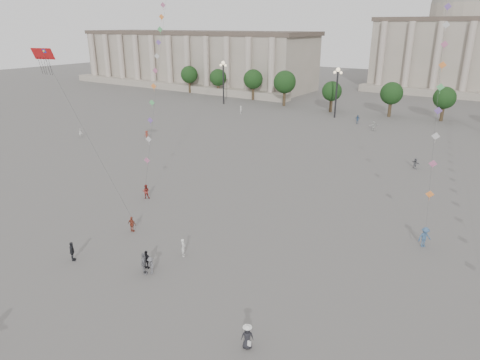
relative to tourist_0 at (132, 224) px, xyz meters
The scene contains 23 objects.
ground 12.57m from the tourist_0, 35.00° to the right, with size 360.00×360.00×0.00m, color #4F4D4B.
hall_west 108.46m from the tourist_0, 126.74° to the left, with size 84.00×26.22×17.20m.
hall_central 123.19m from the tourist_0, 85.19° to the left, with size 48.30×34.30×35.50m.
tree_row 71.69m from the tourist_0, 81.74° to the left, with size 137.12×5.12×8.00m.
lamp_post_far_west 72.06m from the tourist_0, 118.94° to the left, with size 2.00×0.90×10.65m.
lamp_post_mid_west 63.32m from the tourist_0, 94.30° to the left, with size 2.00×0.90×10.65m.
person_crowd_0 59.69m from the tourist_0, 88.59° to the left, with size 1.03×0.43×1.76m, color #395981.
person_crowd_1 41.39m from the tourist_0, 149.93° to the left, with size 0.79×0.61×1.62m, color white.
person_crowd_2 36.46m from the tourist_0, 133.43° to the left, with size 0.99×0.57×1.53m, color maroon.
person_crowd_4 55.83m from the tourist_0, 83.70° to the left, with size 1.66×0.53×1.79m, color beige.
person_crowd_6 8.21m from the tourist_0, 32.21° to the right, with size 0.96×0.55×1.49m, color #5D5D62.
person_crowd_10 60.08m from the tourist_0, 113.72° to the left, with size 0.64×0.42×1.76m, color silver.
person_crowd_12 40.34m from the tourist_0, 63.05° to the left, with size 1.41×0.45×1.52m, color slate.
person_crowd_13 7.31m from the tourist_0, ahead, with size 0.60×0.39×1.64m, color silver.
tourist_0 is the anchor object (origin of this frame).
tourist_1 6.68m from the tourist_0, 90.86° to the right, with size 1.02×0.43×1.74m, color #212327.
tourist_3 8.04m from the tourist_0, 35.74° to the right, with size 1.11×0.46×1.90m, color slate.
tourist_4 7.33m from the tourist_0, 33.24° to the right, with size 0.96×0.40×1.65m, color black.
kite_flyer_0 8.60m from the tourist_0, 126.79° to the left, with size 0.83×0.64×1.70m, color maroon.
kite_flyer_1 27.55m from the tourist_0, 27.74° to the left, with size 1.25×0.72×1.93m, color #37577D.
hat_person 19.49m from the tourist_0, 21.49° to the right, with size 0.94×0.88×1.69m.
dragon_kite 17.04m from the tourist_0, 168.17° to the right, with size 5.12×1.41×17.09m.
kite_train_west 34.72m from the tourist_0, 124.52° to the left, with size 19.98×29.30×51.57m.
Camera 1 is at (19.61, -18.16, 19.17)m, focal length 32.00 mm.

